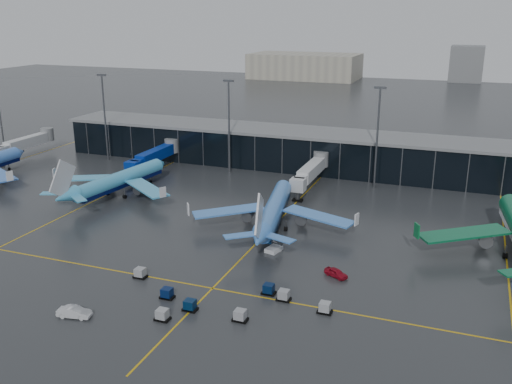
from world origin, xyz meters
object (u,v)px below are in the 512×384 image
(airliner_klm_near, at_px, (274,199))
(airliner_arkefly, at_px, (120,171))
(mobile_airstair, at_px, (274,247))
(service_van_white, at_px, (74,312))
(baggage_carts, at_px, (221,299))
(service_van_red, at_px, (336,273))

(airliner_klm_near, bearing_deg, airliner_arkefly, 159.51)
(mobile_airstair, bearing_deg, airliner_klm_near, 122.07)
(service_van_white, bearing_deg, baggage_carts, -69.51)
(airliner_arkefly, xyz_separation_m, service_van_red, (59.48, -25.69, -5.36))
(airliner_arkefly, relative_size, airliner_klm_near, 0.99)
(airliner_arkefly, height_order, service_van_white, airliner_arkefly)
(service_van_white, bearing_deg, airliner_klm_near, -29.88)
(airliner_arkefly, relative_size, mobile_airstair, 10.97)
(airliner_arkefly, bearing_deg, service_van_white, -55.77)
(airliner_klm_near, bearing_deg, service_van_white, -119.41)
(airliner_klm_near, relative_size, service_van_white, 7.99)
(airliner_arkefly, distance_m, service_van_white, 59.06)
(airliner_arkefly, height_order, mobile_airstair, airliner_arkefly)
(airliner_klm_near, xyz_separation_m, service_van_white, (-15.31, -45.16, -5.34))
(baggage_carts, relative_size, mobile_airstair, 9.45)
(airliner_arkefly, distance_m, mobile_airstair, 50.30)
(airliner_klm_near, distance_m, baggage_carts, 34.36)
(mobile_airstair, relative_size, service_van_white, 0.72)
(baggage_carts, xyz_separation_m, mobile_airstair, (0.98, 21.72, 0.01))
(mobile_airstair, distance_m, service_van_white, 38.39)
(service_van_white, bearing_deg, airliner_arkefly, 15.83)
(airliner_arkefly, bearing_deg, mobile_airstair, -15.48)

